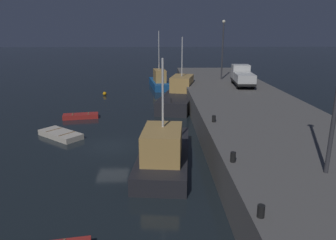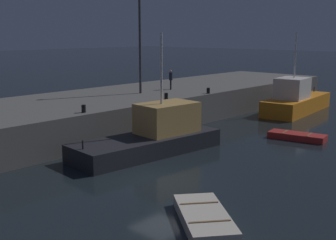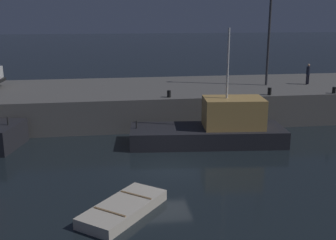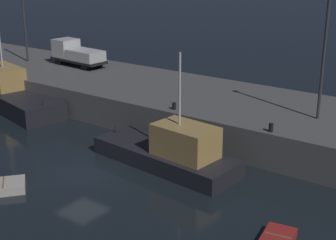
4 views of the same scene
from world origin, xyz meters
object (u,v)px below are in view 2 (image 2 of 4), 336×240
object	(u,v)px
dockworker	(171,78)
bollard_west	(84,109)
lamp_post_east	(140,33)
bollard_east	(208,91)
fishing_boat_white	(154,136)
bollard_central	(166,96)
fishing_trawler_red	(296,100)
dinghy_red_small	(297,136)
dinghy_orange_near	(204,218)

from	to	relation	value
dockworker	bollard_west	world-z (taller)	dockworker
lamp_post_east	bollard_east	bearing A→B (deg)	-49.82
fishing_boat_white	bollard_central	size ratio (longest dim) A/B	18.75
bollard_east	bollard_west	bearing A→B (deg)	178.27
fishing_boat_white	fishing_trawler_red	bearing A→B (deg)	0.11
fishing_trawler_red	fishing_boat_white	distance (m)	19.16
dinghy_red_small	bollard_east	size ratio (longest dim) A/B	8.48
dinghy_orange_near	fishing_boat_white	bearing A→B (deg)	54.48
fishing_trawler_red	bollard_east	size ratio (longest dim) A/B	21.65
dinghy_orange_near	bollard_central	world-z (taller)	bollard_central
dinghy_red_small	bollard_east	world-z (taller)	bollard_east
fishing_boat_white	dinghy_red_small	bearing A→B (deg)	-28.90
dinghy_orange_near	bollard_central	bearing A→B (deg)	47.64
lamp_post_east	bollard_central	world-z (taller)	lamp_post_east
lamp_post_east	bollard_west	xyz separation A→B (m)	(-8.87, -3.94, -4.72)
dinghy_red_small	bollard_central	bearing A→B (deg)	116.23
lamp_post_east	bollard_central	bearing A→B (deg)	-108.47
dinghy_red_small	dockworker	size ratio (longest dim) A/B	2.34
fishing_boat_white	dinghy_orange_near	distance (m)	11.03
fishing_trawler_red	bollard_east	xyz separation A→B (m)	(-9.12, 3.37, 1.50)
fishing_boat_white	dockworker	world-z (taller)	fishing_boat_white
dinghy_red_small	lamp_post_east	world-z (taller)	lamp_post_east
dinghy_red_small	bollard_west	size ratio (longest dim) A/B	8.19
fishing_trawler_red	bollard_central	world-z (taller)	fishing_trawler_red
dockworker	bollard_central	size ratio (longest dim) A/B	3.19
bollard_west	dockworker	bearing A→B (deg)	16.85
dinghy_orange_near	dockworker	world-z (taller)	dockworker
dinghy_red_small	bollard_east	distance (m)	8.88
dinghy_orange_near	lamp_post_east	world-z (taller)	lamp_post_east
fishing_boat_white	bollard_central	xyz separation A→B (m)	(4.98, 3.52, 1.62)
dinghy_orange_near	lamp_post_east	distance (m)	22.19
fishing_boat_white	bollard_central	bearing A→B (deg)	35.25
dinghy_red_small	bollard_east	bearing A→B (deg)	84.58
fishing_trawler_red	dinghy_red_small	world-z (taller)	fishing_trawler_red
fishing_boat_white	bollard_west	world-z (taller)	fishing_boat_white
fishing_boat_white	dockworker	size ratio (longest dim) A/B	5.87
fishing_boat_white	bollard_west	size ratio (longest dim) A/B	20.50
dinghy_orange_near	bollard_east	bearing A→B (deg)	36.96
fishing_boat_white	dinghy_orange_near	bearing A→B (deg)	-125.52
fishing_trawler_red	dinghy_red_small	size ratio (longest dim) A/B	2.55
fishing_boat_white	bollard_east	size ratio (longest dim) A/B	21.23
dinghy_red_small	dockworker	distance (m)	13.07
dockworker	bollard_central	world-z (taller)	dockworker
bollard_east	dinghy_orange_near	bearing A→B (deg)	-143.04
bollard_west	lamp_post_east	bearing A→B (deg)	23.97
dinghy_red_small	bollard_central	world-z (taller)	bollard_central
dinghy_orange_near	dockworker	size ratio (longest dim) A/B	2.52
dockworker	bollard_west	xyz separation A→B (m)	(-12.47, -3.78, -0.74)
dinghy_red_small	bollard_central	size ratio (longest dim) A/B	7.49
fishing_boat_white	dockworker	xyz separation A→B (m)	(9.99, 7.56, 2.34)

